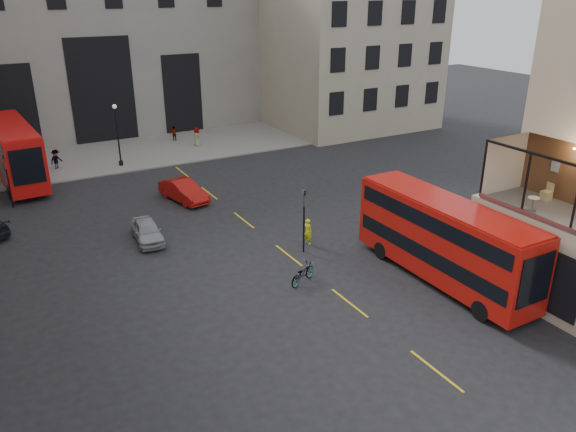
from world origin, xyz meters
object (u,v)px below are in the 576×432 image
traffic_light_near (304,213)px  pedestrian_b (56,160)px  car_b (184,191)px  cyclist (308,231)px  pedestrian_c (174,134)px  street_lamp_b (118,139)px  bus_near (444,237)px  bus_far (14,150)px  cafe_chair_d (546,195)px  bicycle (302,273)px  traffic_light_far (7,175)px  cafe_table_far (533,202)px  car_a (147,231)px  pedestrian_d (197,137)px

traffic_light_near → pedestrian_b: size_ratio=2.16×
car_b → cyclist: (3.94, -10.63, 0.05)m
car_b → pedestrian_c: 16.95m
street_lamp_b → cyclist: street_lamp_b is taller
car_b → bus_near: bearing=-79.5°
bus_far → car_b: (9.83, -10.51, -1.85)m
cafe_chair_d → bicycle: bearing=150.3°
street_lamp_b → bus_far: street_lamp_b is taller
traffic_light_far → bicycle: traffic_light_far is taller
traffic_light_near → cafe_table_far: cafe_table_far is taller
cyclist → pedestrian_c: (0.93, 26.87, -0.02)m
bus_far → cyclist: bus_far is taller
cyclist → pedestrian_b: bearing=9.0°
street_lamp_b → bicycle: street_lamp_b is taller
car_b → cyclist: bearing=-82.4°
cafe_table_far → bicycle: bearing=142.6°
traffic_light_near → bus_near: bus_near is taller
bicycle → cafe_table_far: size_ratio=2.94×
cafe_chair_d → cafe_table_far: bearing=-160.6°
traffic_light_far → bus_near: bus_near is taller
bus_near → cafe_table_far: bearing=-56.8°
car_a → cafe_chair_d: bearing=-38.2°
car_b → bus_far: bearing=120.4°
bus_near → cafe_table_far: (2.10, -3.21, 2.59)m
cyclist → car_b: bearing=4.2°
car_b → cafe_table_far: (9.75, -21.06, 4.29)m
bus_near → traffic_light_far: bearing=129.6°
pedestrian_c → cafe_chair_d: (6.67, -36.66, 4.08)m
traffic_light_far → car_b: (10.85, -4.54, -1.68)m
car_a → cyclist: size_ratio=2.37×
street_lamp_b → cafe_chair_d: (13.39, -30.97, 2.47)m
bus_near → car_b: 19.50m
street_lamp_b → cafe_table_far: (11.60, -31.60, 2.64)m
pedestrian_b → bus_far: bearing=175.6°
bicycle → pedestrian_b: 27.89m
pedestrian_d → traffic_light_far: bearing=104.6°
car_a → bicycle: size_ratio=1.95×
cyclist → bicycle: bearing=129.1°
bicycle → car_a: bearing=6.6°
street_lamp_b → bus_far: size_ratio=0.46×
cafe_chair_d → street_lamp_b: bearing=113.4°
street_lamp_b → cafe_chair_d: bearing=-66.6°
pedestrian_b → pedestrian_d: 12.94m
street_lamp_b → pedestrian_b: size_ratio=3.03×
cyclist → pedestrian_d: bearing=-21.3°
street_lamp_b → bus_near: street_lamp_b is taller
car_a → traffic_light_far: bearing=128.2°
bus_near → bicycle: size_ratio=5.61×
traffic_light_near → cafe_chair_d: cafe_chair_d is taller
bus_near → cafe_chair_d: cafe_chair_d is taller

